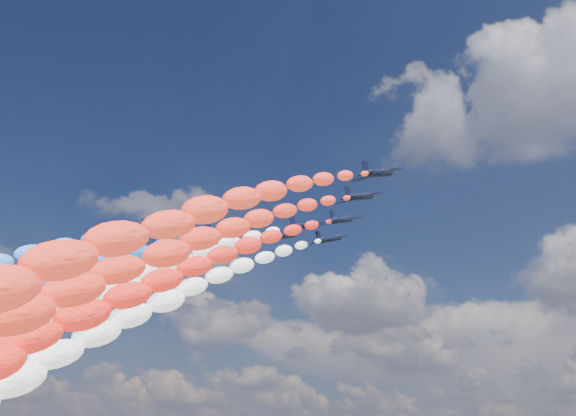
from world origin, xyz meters
The scene contains 15 objects.
jet_0 centered at (-27.62, -7.37, 107.47)m, with size 9.43×12.65×2.79m, color black, non-canonical shape.
jet_1 centered at (-19.00, 4.05, 107.47)m, with size 9.43×12.65×2.79m, color black, non-canonical shape.
trail_1 centered at (-19.00, -44.43, 82.53)m, with size 5.59×92.45×51.88m, color #0561FF, non-canonical shape.
jet_2 centered at (-9.43, 14.44, 107.47)m, with size 9.43×12.65×2.79m, color black, non-canonical shape.
trail_2 centered at (-9.43, -34.04, 82.53)m, with size 5.59×92.45×51.88m, color blue, non-canonical shape.
jet_3 centered at (-0.56, 11.14, 107.47)m, with size 9.43×12.65×2.79m, color black, non-canonical shape.
trail_3 centered at (-0.56, -37.34, 82.53)m, with size 5.59×92.45×51.88m, color white, non-canonical shape.
jet_4 centered at (-1.56, 22.84, 107.47)m, with size 9.43×12.65×2.79m, color black, non-canonical shape.
trail_4 centered at (-1.56, -25.64, 82.53)m, with size 5.59×92.45×51.88m, color white, non-canonical shape.
jet_5 centered at (8.20, 12.74, 107.47)m, with size 9.43×12.65×2.79m, color black, non-canonical shape.
trail_5 centered at (8.20, -35.74, 82.53)m, with size 5.59×92.45×51.88m, color red, non-canonical shape.
jet_6 centered at (18.74, 2.98, 107.47)m, with size 9.43×12.65×2.79m, color black, non-canonical shape.
trail_6 centered at (18.74, -45.50, 82.53)m, with size 5.59×92.45×51.88m, color red, non-canonical shape.
jet_7 centered at (27.73, -5.39, 107.47)m, with size 9.43×12.65×2.79m, color black, non-canonical shape.
trail_7 centered at (27.73, -53.87, 82.53)m, with size 5.59×92.45×51.88m, color red, non-canonical shape.
Camera 1 is at (84.19, -109.73, 57.31)m, focal length 43.13 mm.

